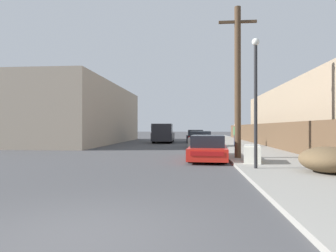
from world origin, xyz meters
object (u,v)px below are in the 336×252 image
(parked_sports_car_red, at_px, (208,149))
(street_lamp, at_px, (256,93))
(pickup_truck, at_px, (163,133))
(utility_pole, at_px, (238,80))
(brush_pile, at_px, (328,160))
(car_parked_mid, at_px, (201,140))
(car_parked_far, at_px, (196,137))
(discarded_fridge, at_px, (252,154))
(pedestrian, at_px, (236,134))

(parked_sports_car_red, height_order, street_lamp, street_lamp)
(pickup_truck, bearing_deg, utility_pole, 106.84)
(brush_pile, bearing_deg, pickup_truck, 109.90)
(utility_pole, bearing_deg, street_lamp, -88.40)
(street_lamp, bearing_deg, utility_pole, 91.60)
(car_parked_mid, height_order, brush_pile, car_parked_mid)
(pickup_truck, bearing_deg, car_parked_far, -165.69)
(car_parked_mid, distance_m, utility_pole, 9.99)
(car_parked_far, bearing_deg, discarded_fridge, -81.26)
(car_parked_far, xyz_separation_m, brush_pile, (4.11, -21.59, -0.08))
(discarded_fridge, distance_m, pedestrian, 10.85)
(car_parked_mid, xyz_separation_m, pickup_truck, (-3.70, 6.79, 0.36))
(pickup_truck, relative_size, utility_pole, 0.82)
(utility_pole, relative_size, brush_pile, 3.70)
(discarded_fridge, bearing_deg, utility_pole, 111.12)
(discarded_fridge, bearing_deg, parked_sports_car_red, 145.09)
(parked_sports_car_red, xyz_separation_m, pedestrian, (2.54, 9.06, 0.49))
(parked_sports_car_red, xyz_separation_m, pickup_truck, (-3.87, 16.11, 0.42))
(parked_sports_car_red, height_order, pedestrian, pedestrian)
(car_parked_mid, relative_size, utility_pole, 0.61)
(car_parked_far, xyz_separation_m, street_lamp, (2.01, -20.74, 2.18))
(pickup_truck, xyz_separation_m, street_lamp, (5.38, -19.80, 1.84))
(car_parked_far, bearing_deg, parked_sports_car_red, -86.42)
(pickup_truck, height_order, utility_pole, utility_pole)
(pedestrian, bearing_deg, car_parked_far, 110.83)
(parked_sports_car_red, xyz_separation_m, street_lamp, (1.51, -3.69, 2.26))
(car_parked_mid, bearing_deg, discarded_fridge, -78.44)
(discarded_fridge, height_order, street_lamp, street_lamp)
(parked_sports_car_red, bearing_deg, brush_pile, -47.83)
(discarded_fridge, bearing_deg, brush_pile, -46.40)
(parked_sports_car_red, xyz_separation_m, utility_pole, (1.41, 0.00, 3.30))
(car_parked_mid, bearing_deg, pedestrian, -3.86)
(utility_pole, distance_m, brush_pile, 6.03)
(brush_pile, bearing_deg, pedestrian, 94.49)
(discarded_fridge, bearing_deg, car_parked_mid, 109.88)
(street_lamp, bearing_deg, pickup_truck, 105.21)
(car_parked_mid, height_order, utility_pole, utility_pole)
(discarded_fridge, relative_size, parked_sports_car_red, 0.36)
(brush_pile, distance_m, pedestrian, 13.65)
(car_parked_mid, distance_m, car_parked_far, 7.74)
(discarded_fridge, distance_m, street_lamp, 3.05)
(car_parked_far, bearing_deg, car_parked_mid, -85.65)
(car_parked_far, height_order, street_lamp, street_lamp)
(car_parked_mid, bearing_deg, car_parked_far, 94.15)
(car_parked_mid, relative_size, brush_pile, 2.24)
(pickup_truck, xyz_separation_m, brush_pile, (7.48, -20.65, -0.43))
(pedestrian, bearing_deg, street_lamp, -94.61)
(discarded_fridge, xyz_separation_m, car_parked_mid, (-1.92, 11.07, 0.14))
(discarded_fridge, xyz_separation_m, pedestrian, (0.79, 10.81, 0.56))
(discarded_fridge, height_order, brush_pile, brush_pile)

